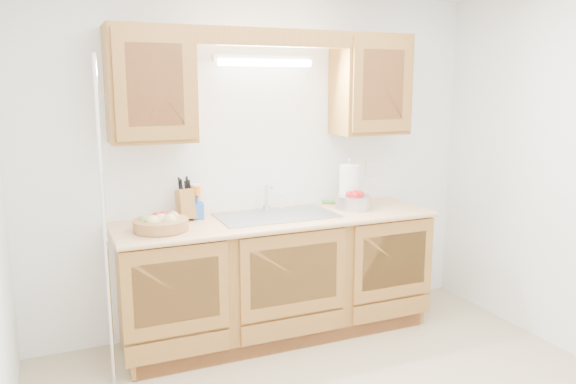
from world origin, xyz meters
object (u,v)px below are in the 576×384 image
knife_block (186,204)px  apple_bowl (354,201)px  fruit_basket (161,223)px  paper_towel (349,186)px

knife_block → apple_bowl: bearing=-12.6°
knife_block → apple_bowl: knife_block is taller
fruit_basket → knife_block: bearing=47.8°
fruit_basket → apple_bowl: apple_bowl is taller
fruit_basket → paper_towel: (1.48, 0.17, 0.11)m
paper_towel → apple_bowl: 0.14m
knife_block → apple_bowl: 1.26m
fruit_basket → apple_bowl: bearing=2.8°
paper_towel → apple_bowl: size_ratio=1.33×
fruit_basket → knife_block: size_ratio=1.19×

